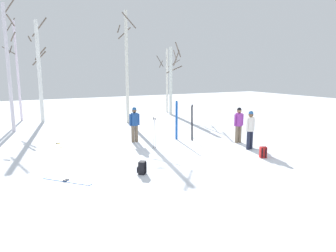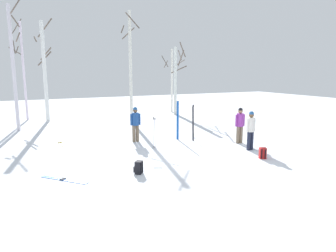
# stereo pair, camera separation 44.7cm
# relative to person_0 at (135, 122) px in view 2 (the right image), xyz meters

# --- Properties ---
(ground_plane) EXTENTS (60.00, 60.00, 0.00)m
(ground_plane) POSITION_rel_person_0_xyz_m (1.47, -4.03, -0.98)
(ground_plane) COLOR white
(person_0) EXTENTS (0.52, 0.34, 1.72)m
(person_0) POSITION_rel_person_0_xyz_m (0.00, 0.00, 0.00)
(person_0) COLOR #72604C
(person_0) RESTS_ON ground_plane
(person_1) EXTENTS (0.52, 0.34, 1.72)m
(person_1) POSITION_rel_person_0_xyz_m (4.38, -2.47, 0.00)
(person_1) COLOR #72604C
(person_1) RESTS_ON ground_plane
(person_2) EXTENTS (0.52, 0.34, 1.72)m
(person_2) POSITION_rel_person_0_xyz_m (3.98, -3.69, 0.00)
(person_2) COLOR #1E2338
(person_2) RESTS_ON ground_plane
(ski_pair_planted_0) EXTENTS (0.07, 0.13, 1.96)m
(ski_pair_planted_0) POSITION_rel_person_0_xyz_m (2.07, -0.47, -0.00)
(ski_pair_planted_0) COLOR blue
(ski_pair_planted_0) RESTS_ON ground_plane
(ski_pair_planted_1) EXTENTS (0.02, 0.19, 1.80)m
(ski_pair_planted_1) POSITION_rel_person_0_xyz_m (2.64, -1.03, -0.08)
(ski_pair_planted_1) COLOR black
(ski_pair_planted_1) RESTS_ON ground_plane
(ski_pair_lying_0) EXTENTS (0.31, 1.74, 0.05)m
(ski_pair_lying_0) POSITION_rel_person_0_xyz_m (-3.39, 1.41, -0.97)
(ski_pair_lying_0) COLOR yellow
(ski_pair_lying_0) RESTS_ON ground_plane
(ski_pair_lying_1) EXTENTS (1.31, 1.43, 0.05)m
(ski_pair_lying_1) POSITION_rel_person_0_xyz_m (-3.91, -4.05, -0.97)
(ski_pair_lying_1) COLOR blue
(ski_pair_lying_1) RESTS_ON ground_plane
(ski_poles_0) EXTENTS (0.07, 0.25, 1.41)m
(ski_poles_0) POSITION_rel_person_0_xyz_m (0.28, -1.67, -0.23)
(ski_poles_0) COLOR #B2B2BC
(ski_poles_0) RESTS_ON ground_plane
(backpack_0) EXTENTS (0.35, 0.34, 0.44)m
(backpack_0) POSITION_rel_person_0_xyz_m (-1.55, -4.53, -0.77)
(backpack_0) COLOR black
(backpack_0) RESTS_ON ground_plane
(backpack_1) EXTENTS (0.32, 0.34, 0.44)m
(backpack_1) POSITION_rel_person_0_xyz_m (3.52, -4.97, -0.77)
(backpack_1) COLOR red
(backpack_1) RESTS_ON ground_plane
(water_bottle_0) EXTENTS (0.07, 0.07, 0.24)m
(water_bottle_0) POSITION_rel_person_0_xyz_m (3.05, -0.39, -0.87)
(water_bottle_0) COLOR green
(water_bottle_0) RESTS_ON ground_plane
(birch_tree_1) EXTENTS (0.75, 1.17, 7.34)m
(birch_tree_1) POSITION_rel_person_0_xyz_m (-5.16, 5.67, 2.67)
(birch_tree_1) COLOR silver
(birch_tree_1) RESTS_ON ground_plane
(birch_tree_2) EXTENTS (0.96, 1.35, 6.95)m
(birch_tree_2) POSITION_rel_person_0_xyz_m (-4.62, 9.71, 2.53)
(birch_tree_2) COLOR silver
(birch_tree_2) RESTS_ON ground_plane
(birch_tree_3) EXTENTS (1.25, 1.23, 6.92)m
(birch_tree_3) POSITION_rel_person_0_xyz_m (-3.33, 8.52, 2.51)
(birch_tree_3) COLOR white
(birch_tree_3) RESTS_ON ground_plane
(birch_tree_4) EXTENTS (1.20, 1.20, 7.22)m
(birch_tree_4) POSITION_rel_person_0_xyz_m (1.72, 5.56, 2.77)
(birch_tree_4) COLOR silver
(birch_tree_4) RESTS_ON ground_plane
(birch_tree_5) EXTENTS (1.08, 1.85, 5.54)m
(birch_tree_5) POSITION_rel_person_0_xyz_m (6.09, 7.51, 1.80)
(birch_tree_5) COLOR silver
(birch_tree_5) RESTS_ON ground_plane
(birch_tree_6) EXTENTS (1.74, 1.91, 5.21)m
(birch_tree_6) POSITION_rel_person_0_xyz_m (6.52, 9.03, 1.82)
(birch_tree_6) COLOR silver
(birch_tree_6) RESTS_ON ground_plane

